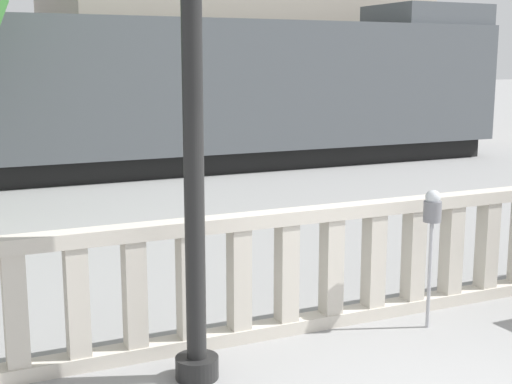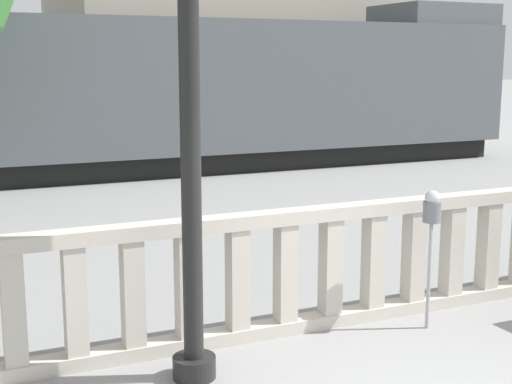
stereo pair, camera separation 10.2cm
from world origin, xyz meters
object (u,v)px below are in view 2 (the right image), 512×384
(train_near, at_px, (15,96))
(train_far, at_px, (112,85))
(lamppost, at_px, (190,104))
(parking_meter, at_px, (432,216))

(train_near, height_order, train_far, train_near)
(lamppost, height_order, train_near, lamppost)
(parking_meter, xyz_separation_m, train_near, (-2.95, 11.76, 0.78))
(parking_meter, relative_size, train_far, 0.06)
(lamppost, bearing_deg, train_near, 91.21)
(lamppost, height_order, train_far, lamppost)
(parking_meter, height_order, train_near, train_near)
(parking_meter, bearing_deg, lamppost, -177.22)
(lamppost, relative_size, train_far, 0.21)
(parking_meter, distance_m, train_near, 12.15)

